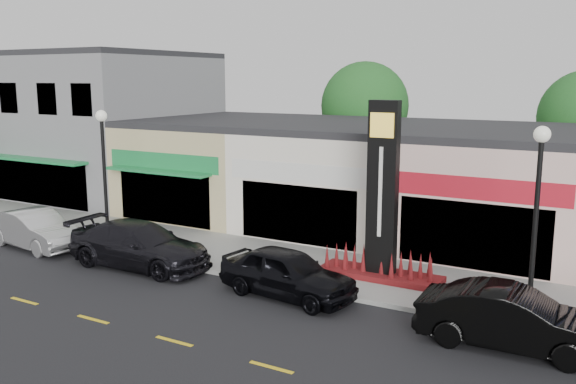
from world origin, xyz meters
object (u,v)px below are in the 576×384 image
at_px(lamp_west_near, 104,165).
at_px(car_dark_sedan, 139,245).
at_px(car_black_conv, 513,319).
at_px(lamp_east_near, 537,206).
at_px(car_white_van, 35,229).
at_px(pylon_sign, 382,217).
at_px(car_black_sedan, 287,273).

xyz_separation_m(lamp_west_near, car_dark_sedan, (2.68, -1.05, -2.65)).
xyz_separation_m(lamp_west_near, car_black_conv, (15.82, -1.54, -2.69)).
bearing_deg(lamp_east_near, lamp_west_near, 180.00).
height_order(car_white_van, car_dark_sedan, car_dark_sedan).
relative_size(lamp_west_near, car_white_van, 1.16).
xyz_separation_m(lamp_west_near, car_white_van, (-2.81, -1.24, -2.70)).
relative_size(pylon_sign, car_white_van, 1.27).
distance_m(car_dark_sedan, car_black_sedan, 6.27).
distance_m(lamp_west_near, car_black_sedan, 9.41).
relative_size(lamp_east_near, car_black_conv, 1.14).
bearing_deg(lamp_east_near, car_white_van, -176.22).
height_order(pylon_sign, car_white_van, pylon_sign).
relative_size(lamp_west_near, lamp_east_near, 1.00).
height_order(lamp_west_near, car_black_conv, lamp_west_near).
relative_size(car_dark_sedan, car_black_sedan, 1.23).
distance_m(lamp_west_near, car_dark_sedan, 3.92).
relative_size(lamp_east_near, pylon_sign, 0.91).
height_order(pylon_sign, car_dark_sedan, pylon_sign).
bearing_deg(car_black_sedan, lamp_east_near, -74.28).
relative_size(car_white_van, car_black_sedan, 1.03).
xyz_separation_m(pylon_sign, car_black_conv, (4.82, -3.24, -1.49)).
xyz_separation_m(lamp_east_near, car_black_sedan, (-7.05, -1.10, -2.69)).
distance_m(pylon_sign, car_black_conv, 6.00).
bearing_deg(car_black_conv, pylon_sign, 54.40).
relative_size(pylon_sign, car_black_conv, 1.25).
xyz_separation_m(lamp_east_near, car_white_van, (-18.81, -1.24, -2.70)).
bearing_deg(lamp_west_near, car_white_van, -156.16).
relative_size(lamp_east_near, car_black_sedan, 1.19).
bearing_deg(car_white_van, lamp_west_near, -59.03).
xyz_separation_m(lamp_west_near, car_black_sedan, (8.95, -1.10, -2.69)).
bearing_deg(car_black_sedan, car_black_conv, -86.84).
distance_m(lamp_west_near, pylon_sign, 11.19).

